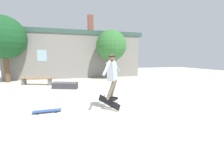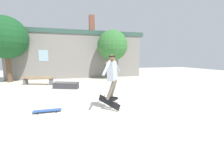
% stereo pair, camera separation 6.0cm
% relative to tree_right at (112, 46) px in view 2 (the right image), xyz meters
% --- Properties ---
extents(ground_plane, '(40.00, 40.00, 0.00)m').
position_rel_tree_right_xyz_m(ground_plane, '(-2.67, -7.97, -2.72)').
color(ground_plane, beige).
extents(building_backdrop, '(11.85, 0.52, 5.32)m').
position_rel_tree_right_xyz_m(building_backdrop, '(-2.66, 1.23, -0.61)').
color(building_backdrop, gray).
rests_on(building_backdrop, ground_plane).
extents(tree_right, '(2.48, 2.48, 3.99)m').
position_rel_tree_right_xyz_m(tree_right, '(0.00, 0.00, 0.00)').
color(tree_right, brown).
rests_on(tree_right, ground_plane).
extents(tree_left, '(2.95, 2.95, 4.62)m').
position_rel_tree_right_xyz_m(tree_left, '(-7.68, 0.37, 0.41)').
color(tree_left, brown).
rests_on(tree_left, ground_plane).
extents(park_bench, '(2.01, 1.09, 0.50)m').
position_rel_tree_right_xyz_m(park_bench, '(-5.46, -1.49, -2.35)').
color(park_bench, '#99754C').
rests_on(park_bench, ground_plane).
extents(skate_ledge, '(1.46, 0.91, 0.37)m').
position_rel_tree_right_xyz_m(skate_ledge, '(-3.70, -3.25, -2.54)').
color(skate_ledge, '#38383D').
rests_on(skate_ledge, ground_plane).
extents(skater, '(0.89, 1.02, 1.47)m').
position_rel_tree_right_xyz_m(skater, '(-2.14, -7.42, -1.48)').
color(skater, '#9EA8B2').
extents(skateboard_flipping, '(0.58, 0.71, 0.44)m').
position_rel_tree_right_xyz_m(skateboard_flipping, '(-2.23, -7.37, -2.47)').
color(skateboard_flipping, black).
extents(skateboard_resting, '(0.86, 0.23, 0.08)m').
position_rel_tree_right_xyz_m(skateboard_resting, '(-4.20, -7.07, -2.66)').
color(skateboard_resting, '#2D519E').
rests_on(skateboard_resting, ground_plane).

